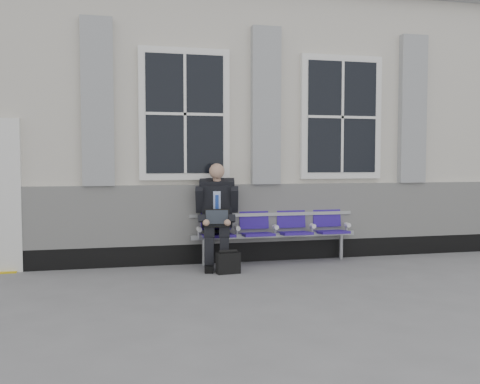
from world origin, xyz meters
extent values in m
plane|color=slate|center=(0.00, 0.00, 0.00)|extent=(70.00, 70.00, 0.00)
cube|color=beige|center=(0.00, 3.50, 2.10)|extent=(14.00, 4.00, 4.20)
cube|color=#95989A|center=(0.00, 3.50, 4.32)|extent=(14.40, 4.40, 0.24)
cube|color=black|center=(0.00, 1.47, 0.15)|extent=(14.00, 0.10, 0.30)
cube|color=silver|center=(0.00, 1.46, 0.75)|extent=(14.00, 0.08, 0.90)
cube|color=#95989A|center=(-3.40, 1.44, 2.40)|extent=(0.45, 0.14, 2.40)
cube|color=#95989A|center=(-0.90, 1.44, 2.40)|extent=(0.45, 0.14, 2.40)
cube|color=#95989A|center=(1.60, 1.44, 2.40)|extent=(0.45, 0.14, 2.40)
cube|color=white|center=(-2.15, 1.46, 2.25)|extent=(1.35, 0.10, 1.95)
cube|color=black|center=(-2.15, 1.41, 2.25)|extent=(1.15, 0.02, 1.75)
cube|color=white|center=(0.35, 1.46, 2.25)|extent=(1.35, 0.10, 1.95)
cube|color=black|center=(0.35, 1.41, 2.25)|extent=(1.15, 0.02, 1.75)
cube|color=#9EA0A3|center=(-0.79, 1.30, 0.42)|extent=(2.60, 0.07, 0.07)
cube|color=#9EA0A3|center=(-0.79, 1.42, 0.73)|extent=(2.60, 0.05, 0.05)
cylinder|color=#9EA0A3|center=(-1.89, 1.30, 0.20)|extent=(0.06, 0.06, 0.39)
cylinder|color=#9EA0A3|center=(0.31, 1.30, 0.20)|extent=(0.06, 0.06, 0.39)
cube|color=#260E83|center=(-1.69, 1.22, 0.45)|extent=(0.46, 0.42, 0.07)
cube|color=#260E83|center=(-1.69, 1.43, 0.71)|extent=(0.46, 0.10, 0.40)
cube|color=#260E83|center=(-1.09, 1.22, 0.45)|extent=(0.46, 0.42, 0.07)
cube|color=#260E83|center=(-1.09, 1.43, 0.71)|extent=(0.46, 0.10, 0.40)
cube|color=#260E83|center=(-0.49, 1.22, 0.45)|extent=(0.46, 0.42, 0.07)
cube|color=#260E83|center=(-0.49, 1.43, 0.71)|extent=(0.46, 0.10, 0.40)
cube|color=#260E83|center=(0.11, 1.22, 0.45)|extent=(0.46, 0.42, 0.07)
cube|color=#260E83|center=(0.11, 1.43, 0.71)|extent=(0.46, 0.10, 0.40)
cylinder|color=white|center=(-1.97, 1.25, 0.55)|extent=(0.07, 0.12, 0.07)
cylinder|color=white|center=(-1.39, 1.25, 0.55)|extent=(0.07, 0.12, 0.07)
cylinder|color=white|center=(-0.79, 1.25, 0.55)|extent=(0.07, 0.12, 0.07)
cylinder|color=white|center=(-0.19, 1.25, 0.55)|extent=(0.07, 0.12, 0.07)
cylinder|color=white|center=(0.39, 1.25, 0.55)|extent=(0.07, 0.12, 0.07)
cube|color=black|center=(-1.89, 0.83, 0.05)|extent=(0.17, 0.30, 0.10)
cube|color=black|center=(-1.68, 0.79, 0.05)|extent=(0.17, 0.30, 0.10)
cube|color=black|center=(-1.88, 0.90, 0.25)|extent=(0.15, 0.16, 0.47)
cube|color=black|center=(-1.67, 0.86, 0.25)|extent=(0.15, 0.16, 0.47)
cube|color=black|center=(-1.84, 1.13, 0.55)|extent=(0.24, 0.51, 0.15)
cube|color=black|center=(-1.62, 1.09, 0.55)|extent=(0.24, 0.51, 0.15)
cube|color=black|center=(-1.69, 1.32, 0.90)|extent=(0.52, 0.45, 0.68)
cube|color=#C2D3FF|center=(-1.71, 1.19, 0.92)|extent=(0.13, 0.12, 0.38)
cube|color=blue|center=(-1.72, 1.18, 0.90)|extent=(0.06, 0.09, 0.32)
cube|color=black|center=(-1.69, 1.29, 1.23)|extent=(0.56, 0.35, 0.15)
cylinder|color=tan|center=(-1.70, 1.24, 1.30)|extent=(0.12, 0.12, 0.11)
sphere|color=tan|center=(-1.72, 1.17, 1.41)|extent=(0.23, 0.23, 0.23)
cube|color=black|center=(-1.96, 1.27, 0.99)|extent=(0.17, 0.32, 0.40)
cube|color=black|center=(-1.45, 1.16, 0.99)|extent=(0.17, 0.32, 0.40)
cube|color=black|center=(-1.96, 1.07, 0.73)|extent=(0.16, 0.35, 0.15)
cube|color=black|center=(-1.53, 0.98, 0.73)|extent=(0.16, 0.35, 0.15)
sphere|color=tan|center=(-1.92, 0.91, 0.69)|extent=(0.10, 0.10, 0.10)
sphere|color=tan|center=(-1.63, 0.85, 0.69)|extent=(0.10, 0.10, 0.10)
cube|color=black|center=(-1.76, 0.96, 0.63)|extent=(0.40, 0.31, 0.02)
cube|color=black|center=(-1.74, 1.08, 0.75)|extent=(0.37, 0.16, 0.23)
cube|color=black|center=(-1.74, 1.08, 0.75)|extent=(0.33, 0.14, 0.19)
cube|color=black|center=(-1.66, 0.65, 0.14)|extent=(0.34, 0.18, 0.29)
cylinder|color=black|center=(-1.66, 0.65, 0.31)|extent=(0.26, 0.08, 0.05)
camera|label=1|loc=(-3.16, -6.51, 1.58)|focal=40.00mm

